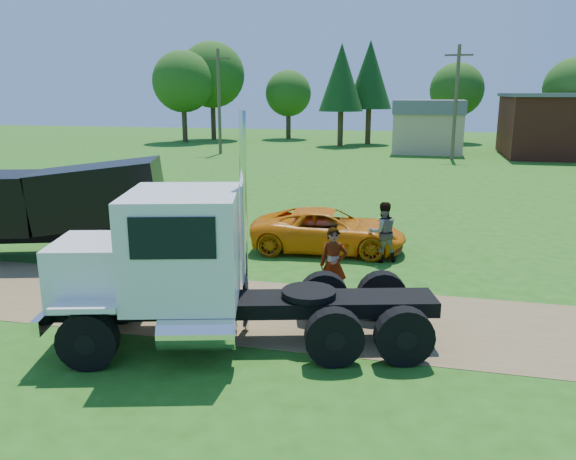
% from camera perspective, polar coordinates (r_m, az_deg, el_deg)
% --- Properties ---
extents(ground, '(140.00, 140.00, 0.00)m').
position_cam_1_polar(ground, '(14.27, -1.97, -8.22)').
color(ground, '#235713').
rests_on(ground, ground).
extents(dirt_track, '(120.00, 4.20, 0.01)m').
position_cam_1_polar(dirt_track, '(14.27, -1.97, -8.19)').
color(dirt_track, brown).
rests_on(dirt_track, ground).
extents(white_semi_tractor, '(8.43, 4.60, 4.98)m').
position_cam_1_polar(white_semi_tractor, '(12.15, -10.00, -3.89)').
color(white_semi_tractor, black).
rests_on(white_semi_tractor, ground).
extents(black_dump_truck, '(7.60, 4.38, 3.24)m').
position_cam_1_polar(black_dump_truck, '(19.85, -22.32, 2.42)').
color(black_dump_truck, black).
rests_on(black_dump_truck, ground).
extents(orange_pickup, '(5.42, 2.79, 1.46)m').
position_cam_1_polar(orange_pickup, '(19.36, 4.12, -0.03)').
color(orange_pickup, orange).
rests_on(orange_pickup, ground).
extents(spectator_a, '(0.76, 0.54, 1.97)m').
position_cam_1_polar(spectator_a, '(14.67, 4.62, -3.54)').
color(spectator_a, '#999999').
rests_on(spectator_a, ground).
extents(spectator_b, '(1.17, 1.06, 1.97)m').
position_cam_1_polar(spectator_b, '(18.30, 9.60, -0.20)').
color(spectator_b, '#999999').
rests_on(spectator_b, ground).
extents(tan_shed, '(6.20, 5.40, 4.70)m').
position_cam_1_polar(tan_shed, '(52.84, 14.03, 10.23)').
color(tan_shed, tan).
rests_on(tan_shed, ground).
extents(utility_poles, '(42.20, 0.28, 9.00)m').
position_cam_1_polar(utility_poles, '(47.82, 16.68, 12.48)').
color(utility_poles, brown).
rests_on(utility_poles, ground).
extents(tree_row, '(57.93, 13.10, 11.01)m').
position_cam_1_polar(tree_row, '(61.90, 11.86, 14.62)').
color(tree_row, '#3A2718').
rests_on(tree_row, ground).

